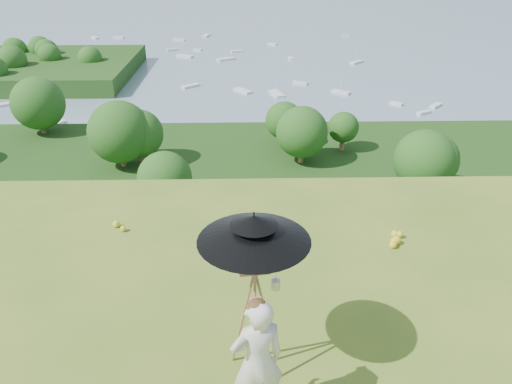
{
  "coord_description": "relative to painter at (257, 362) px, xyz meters",
  "views": [
    {
      "loc": [
        0.12,
        -2.39,
        4.46
      ],
      "look_at": [
        0.27,
        4.22,
        1.1
      ],
      "focal_mm": 35.0,
      "sensor_mm": 36.0,
      "label": 1
    }
  ],
  "objects": [
    {
      "name": "forest_slope",
      "position": [
        -0.22,
        33.78,
        -29.75
      ],
      "size": [
        140.0,
        56.0,
        22.0
      ],
      "primitive_type": "cube",
      "color": "#14340E",
      "rests_on": "bay_water"
    },
    {
      "name": "shoreline_tier",
      "position": [
        -0.22,
        73.78,
        -36.75
      ],
      "size": [
        170.0,
        28.0,
        8.0
      ],
      "primitive_type": "cube",
      "color": "#696054",
      "rests_on": "bay_water"
    },
    {
      "name": "bay_water",
      "position": [
        -0.22,
        238.78,
        -34.75
      ],
      "size": [
        700.0,
        700.0,
        0.0
      ],
      "primitive_type": "plane",
      "color": "slate",
      "rests_on": "ground"
    },
    {
      "name": "peninsula",
      "position": [
        -75.22,
        153.78,
        -29.75
      ],
      "size": [
        90.0,
        60.0,
        12.0
      ],
      "primitive_type": null,
      "color": "#14340E",
      "rests_on": "bay_water"
    },
    {
      "name": "slope_trees",
      "position": [
        -0.22,
        33.78,
        -15.75
      ],
      "size": [
        110.0,
        50.0,
        6.0
      ],
      "primitive_type": null,
      "color": "#215118",
      "rests_on": "forest_slope"
    },
    {
      "name": "harbor_town",
      "position": [
        -0.22,
        73.78,
        -30.25
      ],
      "size": [
        110.0,
        22.0,
        5.0
      ],
      "primitive_type": null,
      "color": "silver",
      "rests_on": "shoreline_tier"
    },
    {
      "name": "moored_boats",
      "position": [
        -12.72,
        159.78,
        -34.4
      ],
      "size": [
        140.0,
        140.0,
        0.7
      ],
      "primitive_type": null,
      "color": "silver",
      "rests_on": "bay_water"
    },
    {
      "name": "painter",
      "position": [
        0.0,
        0.0,
        0.0
      ],
      "size": [
        0.63,
        0.51,
        1.5
      ],
      "primitive_type": "imported",
      "rotation": [
        0.0,
        0.0,
        3.44
      ],
      "color": "silver",
      "rests_on": "ground"
    },
    {
      "name": "field_easel",
      "position": [
        -0.01,
        0.61,
        0.1
      ],
      "size": [
        0.73,
        0.73,
        1.71
      ],
      "primitive_type": null,
      "rotation": [
        0.0,
        0.0,
        0.13
      ],
      "color": "olive",
      "rests_on": "ground"
    },
    {
      "name": "sun_umbrella",
      "position": [
        -0.02,
        0.64,
        0.99
      ],
      "size": [
        1.48,
        1.48,
        0.67
      ],
      "primitive_type": null,
      "rotation": [
        0.0,
        0.0,
        0.34
      ],
      "color": "black",
      "rests_on": "field_easel"
    },
    {
      "name": "painter_cap",
      "position": [
        0.0,
        0.0,
        0.71
      ],
      "size": [
        0.23,
        0.26,
        0.1
      ],
      "primitive_type": null,
      "rotation": [
        0.0,
        0.0,
        0.16
      ],
      "color": "#D67586",
      "rests_on": "painter"
    }
  ]
}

